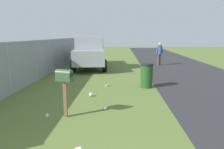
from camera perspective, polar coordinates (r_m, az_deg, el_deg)
mailbox at (r=5.65m, az=-12.91°, el=-1.35°), size 0.32×0.49×1.32m
pickup_truck at (r=14.16m, az=-6.19°, el=6.26°), size 5.75×2.64×2.09m
trash_bin at (r=8.93m, az=9.53°, el=-0.27°), size 0.53×0.53×1.03m
pedestrian at (r=15.72m, az=12.95°, el=5.98°), size 0.30×0.54×1.67m
fence_section at (r=11.79m, az=-18.01°, el=4.64°), size 17.23×0.07×1.97m
litter_cup_far_scatter at (r=6.07m, az=-17.35°, el=-10.66°), size 0.13×0.12×0.08m
litter_wrapper_midfield_b at (r=4.41m, az=-9.21°, el=-19.34°), size 0.14×0.15×0.01m
litter_bag_midfield_a at (r=7.65m, az=-5.77°, el=-5.51°), size 0.14×0.14×0.14m
litter_bag_near_hydrant at (r=6.30m, az=-2.02°, el=-9.05°), size 0.14×0.14×0.14m
litter_bottle_by_mailbox at (r=9.16m, az=-1.09°, el=-2.94°), size 0.20×0.21×0.07m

